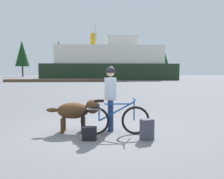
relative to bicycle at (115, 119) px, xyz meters
name	(u,v)px	position (x,y,z in m)	size (l,w,h in m)	color
ground_plane	(101,132)	(-0.34, 0.29, -0.39)	(160.00, 160.00, 0.00)	slate
bicycle	(115,119)	(0.00, 0.00, 0.00)	(1.73, 0.44, 0.91)	black
person_cyclist	(110,92)	(-0.09, 0.43, 0.65)	(0.32, 0.53, 1.72)	navy
dog	(77,111)	(-0.97, 0.34, 0.18)	(1.38, 0.50, 0.85)	#472D19
backpack	(147,129)	(0.71, -0.46, -0.15)	(0.28, 0.20, 0.48)	#3F3F4C
handbag_pannier	(89,133)	(-0.62, -0.41, -0.23)	(0.32, 0.18, 0.31)	black
dock_pier	(60,80)	(-5.88, 29.17, -0.19)	(15.65, 2.21, 0.40)	brown
ferry_boat	(110,64)	(1.90, 37.79, 2.55)	(23.68, 8.84, 8.43)	#1E331E
sailboat_moored	(96,77)	(-0.70, 36.06, 0.14)	(6.31, 1.77, 9.46)	navy
pine_tree_far_left	(22,54)	(-20.06, 57.46, 5.72)	(3.64, 3.64, 9.45)	#4C331E
pine_tree_center	(93,56)	(-1.54, 55.84, 5.01)	(2.93, 2.93, 8.76)	#4C331E
pine_tree_far_right	(162,56)	(17.46, 57.65, 5.28)	(3.91, 3.91, 8.85)	#4C331E
pine_tree_mid_back	(59,55)	(-11.35, 62.55, 5.87)	(2.90, 2.90, 10.27)	#4C331E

